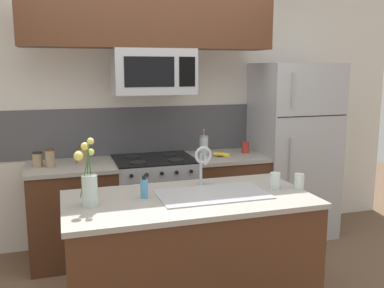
{
  "coord_description": "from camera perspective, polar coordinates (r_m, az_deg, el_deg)",
  "views": [
    {
      "loc": [
        -0.85,
        -3.04,
        1.78
      ],
      "look_at": [
        0.19,
        0.27,
        1.16
      ],
      "focal_mm": 40.0,
      "sensor_mm": 36.0,
      "label": 1
    }
  ],
  "objects": [
    {
      "name": "rear_partition",
      "position": [
        4.5,
        -2.46,
        3.99
      ],
      "size": [
        5.2,
        0.1,
        2.6
      ],
      "primitive_type": "cube",
      "color": "silver",
      "rests_on": "ground"
    },
    {
      "name": "splash_band",
      "position": [
        4.4,
        -6.04,
        1.83
      ],
      "size": [
        3.04,
        0.01,
        0.48
      ],
      "primitive_type": "cube",
      "color": "#4C4C51",
      "rests_on": "rear_partition"
    },
    {
      "name": "back_counter_left",
      "position": [
        4.16,
        -15.48,
        -8.8
      ],
      "size": [
        0.8,
        0.65,
        0.91
      ],
      "color": "#4C2B19",
      "rests_on": "ground"
    },
    {
      "name": "back_counter_right",
      "position": [
        4.46,
        4.49,
        -7.19
      ],
      "size": [
        0.76,
        0.65,
        0.91
      ],
      "color": "#4C2B19",
      "rests_on": "ground"
    },
    {
      "name": "stove_range",
      "position": [
        4.24,
        -4.99,
        -8.01
      ],
      "size": [
        0.76,
        0.64,
        0.93
      ],
      "color": "#A8AAAF",
      "rests_on": "ground"
    },
    {
      "name": "microwave",
      "position": [
        4.01,
        -5.2,
        9.59
      ],
      "size": [
        0.74,
        0.4,
        0.41
      ],
      "color": "#A8AAAF"
    },
    {
      "name": "upper_cabinet_band",
      "position": [
        4.01,
        -5.55,
        16.83
      ],
      "size": [
        2.27,
        0.34,
        0.6
      ],
      "primitive_type": "cube",
      "color": "#4C2B19"
    },
    {
      "name": "refrigerator",
      "position": [
        4.69,
        13.17,
        -0.78
      ],
      "size": [
        0.8,
        0.74,
        1.83
      ],
      "color": "#A8AAAF",
      "rests_on": "ground"
    },
    {
      "name": "storage_jar_tall",
      "position": [
        4.05,
        -19.91,
        -1.94
      ],
      "size": [
        0.09,
        0.09,
        0.13
      ],
      "color": "#997F5B",
      "rests_on": "back_counter_left"
    },
    {
      "name": "storage_jar_medium",
      "position": [
        4.0,
        -18.42,
        -1.77
      ],
      "size": [
        0.08,
        0.08,
        0.16
      ],
      "color": "#997F5B",
      "rests_on": "back_counter_left"
    },
    {
      "name": "storage_jar_short",
      "position": [
        4.06,
        -14.49,
        -1.48
      ],
      "size": [
        0.11,
        0.11,
        0.15
      ],
      "color": "#997F5B",
      "rests_on": "back_counter_left"
    },
    {
      "name": "banana_bunch",
      "position": [
        4.26,
        4.07,
        -1.38
      ],
      "size": [
        0.19,
        0.12,
        0.08
      ],
      "color": "yellow",
      "rests_on": "back_counter_right"
    },
    {
      "name": "french_press",
      "position": [
        4.3,
        1.58,
        -0.19
      ],
      "size": [
        0.09,
        0.09,
        0.27
      ],
      "color": "silver",
      "rests_on": "back_counter_right"
    },
    {
      "name": "coffee_tin",
      "position": [
        4.47,
        7.13,
        -0.46
      ],
      "size": [
        0.08,
        0.08,
        0.11
      ],
      "primitive_type": "cylinder",
      "color": "#B22D23",
      "rests_on": "back_counter_right"
    },
    {
      "name": "island_counter",
      "position": [
        3.11,
        -0.4,
        -15.06
      ],
      "size": [
        1.69,
        0.85,
        0.91
      ],
      "color": "#4C2B19",
      "rests_on": "ground"
    },
    {
      "name": "kitchen_sink",
      "position": [
        3.02,
        2.76,
        -7.99
      ],
      "size": [
        0.76,
        0.44,
        0.16
      ],
      "color": "#ADAFB5",
      "rests_on": "island_counter"
    },
    {
      "name": "sink_faucet",
      "position": [
        3.15,
        1.45,
        -2.2
      ],
      "size": [
        0.14,
        0.14,
        0.31
      ],
      "color": "#B7BABF",
      "rests_on": "island_counter"
    },
    {
      "name": "dish_soap_bottle",
      "position": [
        2.92,
        -6.39,
        -5.86
      ],
      "size": [
        0.06,
        0.05,
        0.16
      ],
      "color": "#4C93C6",
      "rests_on": "island_counter"
    },
    {
      "name": "drinking_glass",
      "position": [
        3.19,
        11.0,
        -4.8
      ],
      "size": [
        0.07,
        0.07,
        0.12
      ],
      "color": "silver",
      "rests_on": "island_counter"
    },
    {
      "name": "spare_glass",
      "position": [
        3.23,
        14.1,
        -4.8
      ],
      "size": [
        0.07,
        0.07,
        0.11
      ],
      "color": "silver",
      "rests_on": "island_counter"
    },
    {
      "name": "flower_vase",
      "position": [
        2.8,
        -13.57,
        -5.4
      ],
      "size": [
        0.14,
        0.15,
        0.44
      ],
      "color": "silver",
      "rests_on": "island_counter"
    }
  ]
}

